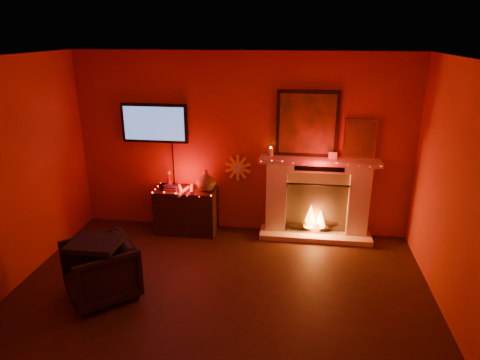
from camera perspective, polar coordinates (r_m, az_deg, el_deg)
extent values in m
plane|color=black|center=(4.73, -4.17, -19.45)|extent=(5.00, 5.00, 0.00)
plane|color=beige|center=(3.70, -5.22, 15.20)|extent=(5.00, 5.00, 0.00)
plane|color=#A3301A|center=(6.36, 0.17, 4.69)|extent=(5.00, 0.00, 5.00)
cube|color=beige|center=(6.59, 9.96, -7.27)|extent=(1.65, 0.40, 0.08)
cube|color=beige|center=(6.46, 4.88, -2.58)|extent=(0.30, 0.22, 0.95)
cube|color=beige|center=(6.52, 15.48, -3.04)|extent=(0.30, 0.22, 0.95)
cube|color=beige|center=(6.28, 10.49, 1.79)|extent=(1.50, 0.22, 0.14)
cube|color=beige|center=(6.19, 10.57, 2.50)|extent=(1.72, 0.34, 0.06)
cube|color=#906E54|center=(6.52, 10.18, -2.62)|extent=(0.90, 0.10, 0.95)
cube|color=black|center=(6.38, 10.19, -3.93)|extent=(0.90, 0.02, 0.78)
cylinder|color=black|center=(6.60, 9.12, -6.22)|extent=(0.55, 0.09, 0.09)
cylinder|color=black|center=(6.60, 10.72, -5.74)|extent=(0.51, 0.18, 0.08)
cone|color=orange|center=(6.52, 9.39, -4.72)|extent=(0.20, 0.20, 0.34)
cone|color=orange|center=(6.55, 10.68, -5.06)|extent=(0.16, 0.16, 0.26)
sphere|color=#FF3F07|center=(6.59, 10.00, -6.10)|extent=(0.18, 0.18, 0.18)
cube|color=black|center=(6.19, 8.95, 7.43)|extent=(0.88, 0.05, 0.95)
cube|color=#AD4217|center=(6.17, 8.95, 7.37)|extent=(0.78, 0.01, 0.85)
cube|color=gold|center=(6.30, 15.71, 5.32)|extent=(0.46, 0.04, 0.56)
cube|color=olive|center=(6.28, 15.74, 5.27)|extent=(0.38, 0.01, 0.48)
cylinder|color=beige|center=(6.22, 4.14, 3.72)|extent=(0.07, 0.07, 0.12)
cube|color=beige|center=(6.21, 12.26, 3.21)|extent=(0.12, 0.01, 0.10)
cube|color=black|center=(6.55, -11.33, 7.44)|extent=(1.00, 0.06, 0.58)
cube|color=#4366AD|center=(6.52, -11.42, 7.38)|extent=(0.92, 0.01, 0.50)
cylinder|color=black|center=(6.64, -8.89, 2.22)|extent=(0.02, 0.02, 0.66)
cylinder|color=yellow|center=(6.45, -0.30, 1.65)|extent=(0.20, 0.03, 0.20)
cylinder|color=beige|center=(6.43, -0.32, 1.61)|extent=(0.13, 0.01, 0.13)
cube|color=black|center=(6.62, -7.16, -4.04)|extent=(0.92, 0.46, 0.70)
imported|color=brown|center=(6.37, -4.55, -0.04)|extent=(0.30, 0.30, 0.31)
imported|color=black|center=(6.51, -10.24, -0.89)|extent=(0.12, 0.12, 0.09)
cylinder|color=beige|center=(6.43, -7.94, -1.21)|extent=(0.18, 0.37, 0.05)
cylinder|color=beige|center=(6.33, -7.53, -1.55)|extent=(0.10, 0.38, 0.05)
cylinder|color=beige|center=(6.42, -6.45, -1.19)|extent=(0.14, 0.38, 0.05)
cube|color=maroon|center=(6.49, -9.20, -1.19)|extent=(0.20, 0.14, 0.03)
cube|color=#1E2647|center=(6.48, -9.11, -0.93)|extent=(0.17, 0.12, 0.02)
imported|color=black|center=(5.29, -18.12, -11.39)|extent=(1.05, 1.05, 0.69)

